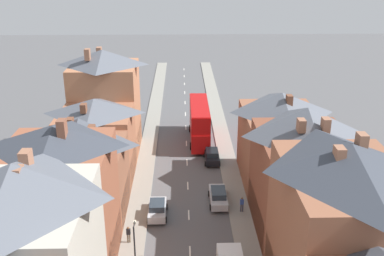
# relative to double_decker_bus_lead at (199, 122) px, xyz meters

# --- Properties ---
(pavement_left) EXTENTS (2.20, 104.00, 0.14)m
(pavement_left) POSITION_rel_double_decker_bus_lead_xyz_m (-6.89, -4.92, -2.75)
(pavement_left) COLOR gray
(pavement_left) RESTS_ON ground
(pavement_right) EXTENTS (2.20, 104.00, 0.14)m
(pavement_right) POSITION_rel_double_decker_bus_lead_xyz_m (3.31, -4.92, -2.75)
(pavement_right) COLOR gray
(pavement_right) RESTS_ON ground
(centre_line_dashes) EXTENTS (0.14, 97.80, 0.01)m
(centre_line_dashes) POSITION_rel_double_decker_bus_lead_xyz_m (-1.79, -6.92, -2.81)
(centre_line_dashes) COLOR silver
(centre_line_dashes) RESTS_ON ground
(terrace_row_left) EXTENTS (8.00, 56.53, 13.82)m
(terrace_row_left) POSITION_rel_double_decker_bus_lead_xyz_m (-11.98, -27.57, 3.14)
(terrace_row_left) COLOR brown
(terrace_row_left) RESTS_ON ground
(terrace_row_right) EXTENTS (8.00, 48.42, 13.43)m
(terrace_row_right) POSITION_rel_double_decker_bus_lead_xyz_m (8.39, -30.50, 2.85)
(terrace_row_right) COLOR #B2704C
(terrace_row_right) RESTS_ON ground
(double_decker_bus_lead) EXTENTS (2.74, 10.80, 5.30)m
(double_decker_bus_lead) POSITION_rel_double_decker_bus_lead_xyz_m (0.00, 0.00, 0.00)
(double_decker_bus_lead) COLOR #B70F0F
(double_decker_bus_lead) RESTS_ON ground
(car_near_blue) EXTENTS (1.90, 3.94, 1.65)m
(car_near_blue) POSITION_rel_double_decker_bus_lead_xyz_m (-4.89, -19.06, -1.99)
(car_near_blue) COLOR #B7BABF
(car_near_blue) RESTS_ON ground
(car_near_silver) EXTENTS (1.90, 4.47, 1.64)m
(car_near_silver) POSITION_rel_double_decker_bus_lead_xyz_m (1.31, -16.74, -1.99)
(car_near_silver) COLOR #B7BABF
(car_near_silver) RESTS_ON ground
(car_parked_right_a) EXTENTS (1.90, 4.16, 1.65)m
(car_parked_right_a) POSITION_rel_double_decker_bus_lead_xyz_m (1.31, -6.73, -1.99)
(car_parked_right_a) COLOR black
(car_parked_right_a) RESTS_ON ground
(pedestrian_mid_right) EXTENTS (0.36, 0.22, 1.61)m
(pedestrian_mid_right) POSITION_rel_double_decker_bus_lead_xyz_m (-7.24, -23.50, -1.78)
(pedestrian_mid_right) COLOR brown
(pedestrian_mid_right) RESTS_ON pavement_left
(pedestrian_far_left) EXTENTS (0.36, 0.22, 1.61)m
(pedestrian_far_left) POSITION_rel_double_decker_bus_lead_xyz_m (3.52, -18.62, -1.78)
(pedestrian_far_left) COLOR #3D4256
(pedestrian_far_left) RESTS_ON pavement_right
(street_lamp) EXTENTS (0.20, 1.12, 5.50)m
(street_lamp) POSITION_rel_double_decker_bus_lead_xyz_m (-6.04, -28.98, 0.43)
(street_lamp) COLOR black
(street_lamp) RESTS_ON ground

